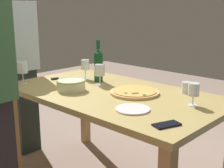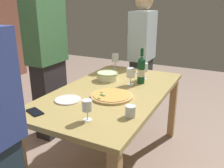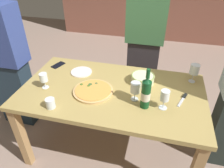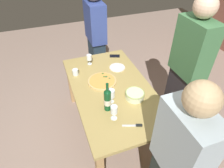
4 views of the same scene
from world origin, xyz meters
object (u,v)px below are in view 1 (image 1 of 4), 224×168
at_px(wine_glass_by_bottle, 194,90).
at_px(cup_amber, 187,87).
at_px(wine_glass_near_pizza, 100,70).
at_px(side_plate, 133,109).
at_px(person_host, 17,65).
at_px(cell_phone, 167,125).
at_px(pizza_knife, 59,78).
at_px(wine_glass_far_right, 85,66).
at_px(wine_glass_far_left, 22,69).
at_px(dining_table, 112,104).
at_px(serving_bowl, 71,85).
at_px(pizza, 135,92).
at_px(wine_bottle, 98,65).

distance_m(wine_glass_by_bottle, cup_amber, 0.30).
xyz_separation_m(wine_glass_near_pizza, side_plate, (-0.58, 0.30, -0.11)).
bearing_deg(person_host, wine_glass_by_bottle, 1.63).
bearing_deg(cell_phone, pizza_knife, 8.36).
bearing_deg(wine_glass_far_right, wine_glass_near_pizza, 166.74).
relative_size(wine_glass_far_left, pizza_knife, 0.93).
distance_m(dining_table, wine_glass_near_pizza, 0.31).
bearing_deg(side_plate, serving_bowl, -3.00).
bearing_deg(wine_glass_by_bottle, pizza_knife, 6.15).
xyz_separation_m(side_plate, cell_phone, (-0.29, 0.07, 0.00)).
relative_size(wine_glass_far_right, person_host, 0.10).
bearing_deg(wine_glass_far_right, wine_glass_by_bottle, 178.41).
distance_m(pizza, cell_phone, 0.62).
relative_size(cell_phone, pizza_knife, 0.76).
xyz_separation_m(wine_glass_far_left, cup_amber, (-1.09, -0.65, -0.08)).
bearing_deg(serving_bowl, pizza_knife, -24.36).
relative_size(serving_bowl, wine_glass_by_bottle, 1.49).
height_order(wine_bottle, cell_phone, wine_bottle).
bearing_deg(wine_bottle, cell_phone, 155.31).
height_order(pizza, cell_phone, pizza).
distance_m(serving_bowl, pizza_knife, 0.40).
xyz_separation_m(dining_table, pizza_knife, (0.60, 0.01, 0.10)).
bearing_deg(pizza, dining_table, 26.03).
bearing_deg(wine_bottle, wine_glass_far_left, 50.34).
relative_size(pizza_knife, person_host, 0.12).
distance_m(wine_bottle, cup_amber, 0.74).
xyz_separation_m(dining_table, wine_bottle, (0.30, -0.16, 0.23)).
relative_size(wine_bottle, wine_glass_near_pizza, 2.08).
bearing_deg(wine_glass_far_left, wine_glass_near_pizza, -140.39).
height_order(cup_amber, pizza_knife, cup_amber).
distance_m(wine_glass_far_left, person_host, 0.45).
xyz_separation_m(wine_bottle, pizza_knife, (0.30, 0.17, -0.13)).
bearing_deg(serving_bowl, wine_glass_far_left, 16.13).
bearing_deg(wine_glass_far_right, cell_phone, 158.94).
distance_m(dining_table, serving_bowl, 0.33).
bearing_deg(wine_glass_by_bottle, pizza, 5.36).
xyz_separation_m(wine_glass_by_bottle, side_plate, (0.22, 0.32, -0.10)).
bearing_deg(cell_phone, person_host, 15.18).
xyz_separation_m(dining_table, person_host, (1.10, 0.12, 0.16)).
relative_size(cell_phone, person_host, 0.09).
bearing_deg(wine_glass_far_left, cup_amber, -149.25).
xyz_separation_m(serving_bowl, side_plate, (-0.61, 0.03, -0.04)).
height_order(wine_bottle, cup_amber, wine_bottle).
bearing_deg(serving_bowl, wine_glass_far_right, -57.88).
relative_size(wine_glass_near_pizza, cup_amber, 2.05).
xyz_separation_m(serving_bowl, wine_glass_near_pizza, (-0.03, -0.26, 0.07)).
height_order(pizza, wine_glass_near_pizza, wine_glass_near_pizza).
relative_size(wine_glass_by_bottle, side_plate, 0.68).
distance_m(dining_table, pizza_knife, 0.61).
height_order(cell_phone, person_host, person_host).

